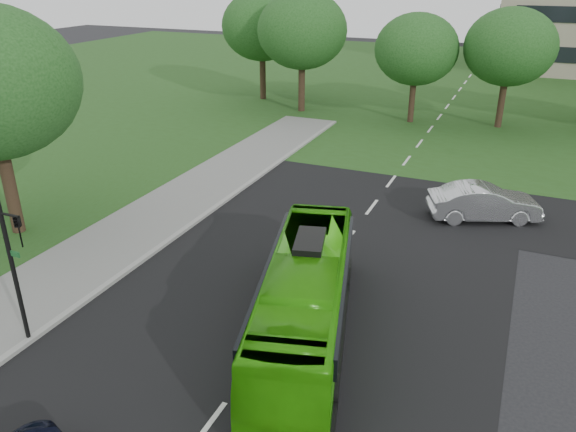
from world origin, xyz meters
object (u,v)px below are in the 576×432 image
object	(u,v)px
bus	(305,298)
sedan	(484,203)
tree_park_f	(262,26)
tree_park_c	(510,47)
traffic_light	(15,261)
tree_park_a	(302,30)
tree_park_b	(416,49)

from	to	relation	value
bus	sedan	world-z (taller)	bus
tree_park_f	sedan	distance (m)	29.49
tree_park_c	tree_park_f	size ratio (longest dim) A/B	0.92
bus	sedan	distance (m)	12.71
bus	traffic_light	distance (m)	8.89
tree_park_a	traffic_light	bearing A→B (deg)	-83.18
tree_park_a	tree_park_c	size ratio (longest dim) A/B	1.11
tree_park_a	tree_park_c	world-z (taller)	tree_park_a
tree_park_c	tree_park_f	distance (m)	20.52
tree_park_f	sedan	size ratio (longest dim) A/B	1.81
tree_park_c	tree_park_b	bearing A→B (deg)	-170.34
tree_park_c	tree_park_a	bearing A→B (deg)	-175.98
tree_park_c	tree_park_f	xyz separation A→B (m)	(-20.43, 1.89, 0.51)
tree_park_b	tree_park_c	distance (m)	6.47
tree_park_a	tree_park_c	xyz separation A→B (m)	(15.47, 1.09, -0.62)
tree_park_a	tree_park_f	xyz separation A→B (m)	(-4.96, 2.97, -0.11)
tree_park_b	tree_park_c	world-z (taller)	tree_park_c
tree_park_a	traffic_light	size ratio (longest dim) A/B	1.89
tree_park_b	bus	world-z (taller)	tree_park_b
tree_park_b	tree_park_c	xyz separation A→B (m)	(6.37, 1.08, 0.36)
sedan	tree_park_c	bearing A→B (deg)	-20.11
tree_park_c	sedan	xyz separation A→B (m)	(0.68, -17.97, -4.95)
tree_park_a	tree_park_b	distance (m)	9.15
tree_park_f	bus	size ratio (longest dim) A/B	0.91
tree_park_b	traffic_light	size ratio (longest dim) A/B	1.61
tree_park_f	sedan	xyz separation A→B (m)	(21.10, -19.86, -5.46)
tree_park_f	tree_park_b	bearing A→B (deg)	-11.93
tree_park_a	tree_park_b	xyz separation A→B (m)	(9.10, 0.00, -0.98)
bus	traffic_light	xyz separation A→B (m)	(-7.90, -3.80, 1.51)
tree_park_b	tree_park_c	bearing A→B (deg)	9.66
tree_park_c	traffic_light	xyz separation A→B (m)	(-11.57, -33.69, -2.86)
tree_park_b	traffic_light	distance (m)	33.12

